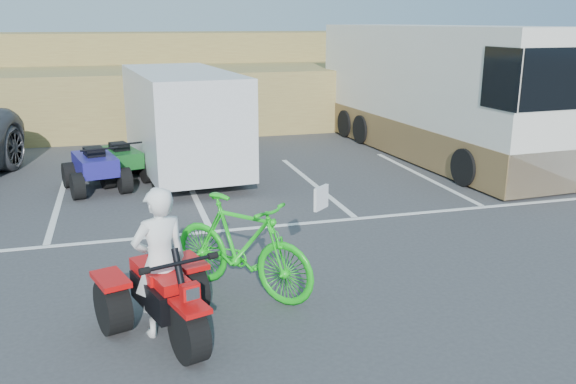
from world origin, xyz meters
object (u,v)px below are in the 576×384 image
object	(u,v)px
rv_motorhome	(432,100)
quad_atv_blue	(97,190)
red_trike_atv	(169,337)
quad_atv_green	(122,181)
green_dirt_bike	(242,246)
cargo_trailer	(182,118)
rider	(160,262)

from	to	relation	value
rv_motorhome	quad_atv_blue	distance (m)	9.04
red_trike_atv	quad_atv_green	bearing A→B (deg)	75.75
rv_motorhome	quad_atv_blue	world-z (taller)	rv_motorhome
green_dirt_bike	cargo_trailer	bearing A→B (deg)	48.40
green_dirt_bike	quad_atv_green	size ratio (longest dim) A/B	1.49
red_trike_atv	quad_atv_green	world-z (taller)	red_trike_atv
quad_atv_green	cargo_trailer	bearing A→B (deg)	0.04
green_dirt_bike	quad_atv_green	bearing A→B (deg)	61.09
rider	green_dirt_bike	world-z (taller)	rider
red_trike_atv	quad_atv_blue	world-z (taller)	red_trike_atv
red_trike_atv	green_dirt_bike	bearing A→B (deg)	24.78
quad_atv_blue	cargo_trailer	bearing A→B (deg)	16.88
green_dirt_bike	cargo_trailer	world-z (taller)	cargo_trailer
rv_motorhome	quad_atv_green	xyz separation A→B (m)	(-8.26, -0.83, -1.46)
rv_motorhome	cargo_trailer	bearing A→B (deg)	179.41
rider	rv_motorhome	bearing A→B (deg)	-151.10
red_trike_atv	rider	bearing A→B (deg)	90.00
green_dirt_bike	quad_atv_green	distance (m)	6.81
red_trike_atv	green_dirt_bike	world-z (taller)	green_dirt_bike
cargo_trailer	quad_atv_blue	distance (m)	2.66
rv_motorhome	quad_atv_blue	xyz separation A→B (m)	(-8.78, -1.53, -1.46)
quad_atv_blue	quad_atv_green	xyz separation A→B (m)	(0.52, 0.70, 0.00)
red_trike_atv	rv_motorhome	distance (m)	11.59
green_dirt_bike	quad_atv_green	xyz separation A→B (m)	(-1.48, 6.61, -0.67)
cargo_trailer	rv_motorhome	xyz separation A→B (m)	(6.77, 0.39, 0.15)
green_dirt_bike	rv_motorhome	distance (m)	10.10
green_dirt_bike	quad_atv_blue	size ratio (longest dim) A/B	1.40
cargo_trailer	rv_motorhome	size ratio (longest dim) A/B	0.56
rider	rv_motorhome	xyz separation A→B (m)	(7.89, 8.26, 0.58)
rv_motorhome	quad_atv_green	size ratio (longest dim) A/B	6.34
red_trike_atv	rv_motorhome	size ratio (longest dim) A/B	0.18
quad_atv_blue	quad_atv_green	size ratio (longest dim) A/B	1.06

